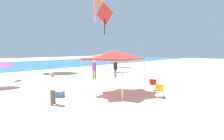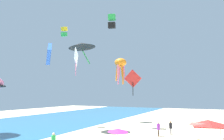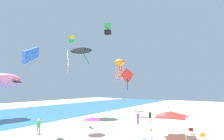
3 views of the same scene
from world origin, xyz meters
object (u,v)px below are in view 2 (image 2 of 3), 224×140
(kite_octopus_orange, at_px, (121,64))
(kite_box_yellow, at_px, (64,32))
(person_far_stroller, at_px, (171,127))
(person_near_umbrella, at_px, (53,140))
(kite_parafoil_blue, at_px, (49,53))
(kite_diamond_white, at_px, (76,58))
(person_watching_sky, at_px, (158,128))
(kite_diamond_red, at_px, (133,79))
(kite_box_green, at_px, (112,21))
(canopy_tent, at_px, (208,123))
(kite_delta_black, at_px, (82,45))
(beach_umbrella, at_px, (118,130))

(kite_octopus_orange, bearing_deg, kite_box_yellow, -77.48)
(person_far_stroller, bearing_deg, person_near_umbrella, -49.23)
(kite_parafoil_blue, relative_size, kite_octopus_orange, 0.65)
(kite_diamond_white, distance_m, kite_octopus_orange, 18.00)
(kite_diamond_white, bearing_deg, kite_octopus_orange, -35.04)
(person_watching_sky, relative_size, kite_diamond_red, 0.38)
(kite_box_yellow, bearing_deg, kite_box_green, -161.93)
(person_near_umbrella, distance_m, kite_diamond_white, 10.04)
(person_watching_sky, bearing_deg, canopy_tent, 49.60)
(kite_diamond_white, distance_m, kite_delta_black, 7.36)
(person_near_umbrella, distance_m, person_far_stroller, 15.49)
(kite_diamond_red, bearing_deg, kite_box_yellow, -156.14)
(kite_parafoil_blue, xyz_separation_m, kite_delta_black, (12.64, 5.26, 3.91))
(beach_umbrella, xyz_separation_m, kite_octopus_orange, (19.46, 8.36, 9.48))
(kite_diamond_red, bearing_deg, person_near_umbrella, -102.63)
(canopy_tent, bearing_deg, kite_diamond_red, 43.91)
(kite_box_green, bearing_deg, kite_box_yellow, -178.21)
(beach_umbrella, height_order, kite_delta_black, kite_delta_black)
(person_near_umbrella, height_order, kite_box_yellow, kite_box_yellow)
(kite_delta_black, bearing_deg, kite_parafoil_blue, 8.67)
(person_far_stroller, relative_size, kite_diamond_white, 0.51)
(person_far_stroller, relative_size, person_watching_sky, 0.98)
(person_far_stroller, bearing_deg, beach_umbrella, -35.18)
(person_watching_sky, distance_m, kite_octopus_orange, 18.43)
(person_watching_sky, distance_m, kite_box_green, 19.22)
(person_far_stroller, height_order, kite_box_green, kite_box_green)
(person_near_umbrella, relative_size, kite_diamond_white, 0.49)
(person_watching_sky, xyz_separation_m, kite_box_yellow, (1.76, 16.71, 15.10))
(person_watching_sky, height_order, kite_box_yellow, kite_box_yellow)
(kite_diamond_red, bearing_deg, person_far_stroller, -54.65)
(beach_umbrella, distance_m, person_near_umbrella, 6.07)
(person_near_umbrella, bearing_deg, kite_box_yellow, 102.37)
(kite_parafoil_blue, bearing_deg, person_far_stroller, 112.13)
(person_near_umbrella, xyz_separation_m, kite_delta_black, (10.90, 4.51, 11.68))
(canopy_tent, height_order, kite_diamond_white, kite_diamond_white)
(person_far_stroller, bearing_deg, kite_delta_black, -97.42)
(person_watching_sky, relative_size, kite_box_green, 0.69)
(kite_box_green, bearing_deg, kite_diamond_red, 50.37)
(person_near_umbrella, height_order, kite_diamond_red, kite_diamond_red)
(canopy_tent, relative_size, kite_diamond_white, 1.12)
(person_near_umbrella, xyz_separation_m, kite_box_yellow, (13.18, 9.84, 15.15))
(kite_delta_black, bearing_deg, beach_umbrella, 37.71)
(person_near_umbrella, distance_m, kite_box_yellow, 22.37)
(canopy_tent, height_order, person_far_stroller, canopy_tent)
(kite_box_green, bearing_deg, person_far_stroller, -31.42)
(canopy_tent, height_order, kite_delta_black, kite_delta_black)
(kite_parafoil_blue, height_order, kite_diamond_red, kite_parafoil_blue)
(kite_parafoil_blue, relative_size, kite_delta_black, 0.68)
(kite_parafoil_blue, bearing_deg, person_near_umbrella, 161.24)
(canopy_tent, relative_size, kite_delta_black, 0.77)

